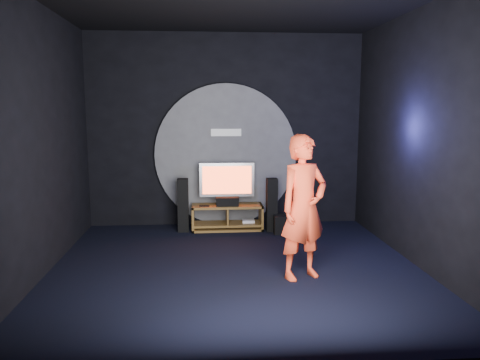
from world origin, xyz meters
The scene contains 14 objects.
floor centered at (0.00, 0.00, 0.00)m, with size 5.00×5.00×0.00m, color black.
back_wall centered at (0.00, 2.50, 1.75)m, with size 5.00×0.04×3.50m, color black.
front_wall centered at (0.00, -2.50, 1.75)m, with size 5.00×0.04×3.50m, color black.
left_wall centered at (-2.50, 0.00, 1.75)m, with size 0.04×5.00×3.50m, color black.
right_wall centered at (2.50, 0.00, 1.75)m, with size 0.04×5.00×3.50m, color black.
wall_disc_panel centered at (0.00, 2.44, 1.30)m, with size 2.60×0.11×2.60m.
media_console centered at (0.00, 2.05, 0.20)m, with size 1.26×0.45×0.45m.
tv centered at (0.00, 2.12, 0.86)m, with size 0.98×0.22×0.74m.
center_speaker centered at (0.00, 1.96, 0.53)m, with size 0.40×0.15×0.15m, color black.
remote centered at (-0.41, 1.93, 0.46)m, with size 0.18×0.05×0.02m, color black.
tower_speaker_left centered at (-0.78, 1.99, 0.47)m, with size 0.19×0.21×0.94m, color black.
tower_speaker_right centered at (0.78, 1.90, 0.47)m, with size 0.19×0.21×0.94m, color black.
subwoofer centered at (0.93, 1.71, 0.16)m, with size 0.29×0.29×0.32m, color black.
player centered at (0.83, -0.43, 0.92)m, with size 0.67×0.44×1.84m, color #F84221.
Camera 1 is at (-0.44, -6.11, 2.16)m, focal length 35.00 mm.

